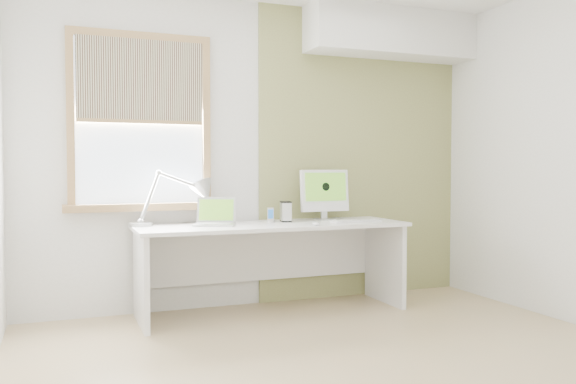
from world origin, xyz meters
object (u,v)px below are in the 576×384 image
desk (270,246)px  desk_lamp (193,195)px  laptop (215,218)px  external_drive (286,211)px  imac (325,192)px

desk → desk_lamp: 0.76m
desk → laptop: bearing=-178.4°
desk → desk_lamp: size_ratio=2.78×
desk → external_drive: bearing=20.4°
external_drive → imac: (0.38, 0.04, 0.16)m
desk_lamp → imac: (1.14, -0.09, 0.01)m
desk_lamp → desk: bearing=-17.7°
imac → desk_lamp: bearing=175.7°
desk_lamp → laptop: size_ratio=2.06×
laptop → external_drive: bearing=6.7°
laptop → external_drive: (0.63, 0.07, 0.03)m
desk_lamp → laptop: bearing=-56.7°
desk → external_drive: size_ratio=12.81×
desk_lamp → laptop: desk_lamp is taller
desk_lamp → external_drive: bearing=-9.7°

